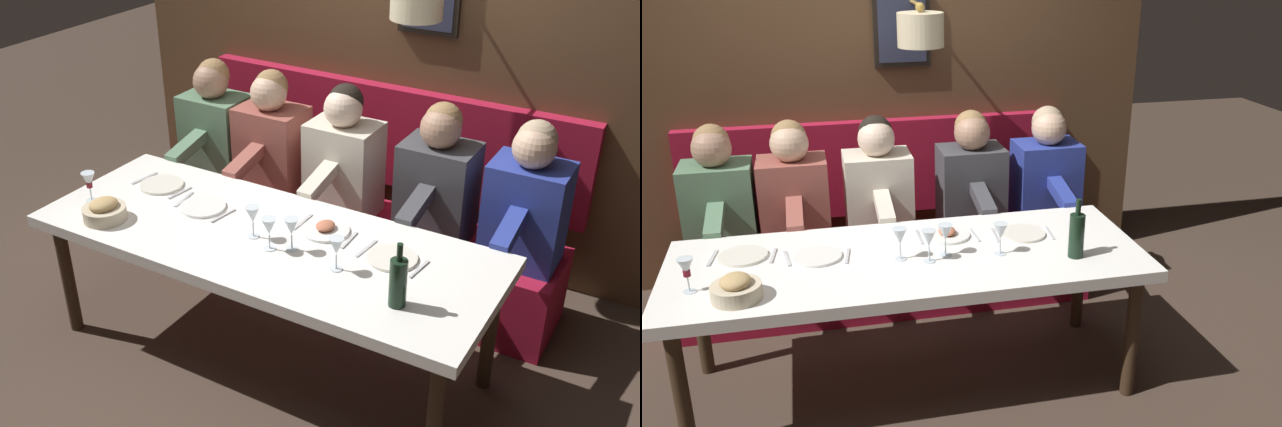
% 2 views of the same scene
% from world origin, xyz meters
% --- Properties ---
extents(ground_plane, '(12.00, 12.00, 0.00)m').
position_xyz_m(ground_plane, '(0.00, 0.00, 0.00)').
color(ground_plane, '#423328').
extents(dining_table, '(0.90, 2.34, 0.74)m').
position_xyz_m(dining_table, '(0.00, 0.00, 0.67)').
color(dining_table, white).
rests_on(dining_table, ground_plane).
extents(banquette_bench, '(0.52, 2.54, 0.45)m').
position_xyz_m(banquette_bench, '(0.89, 0.00, 0.23)').
color(banquette_bench, maroon).
rests_on(banquette_bench, ground_plane).
extents(back_wall_panel, '(0.59, 3.74, 2.90)m').
position_xyz_m(back_wall_panel, '(1.46, -0.00, 1.37)').
color(back_wall_panel, brown).
rests_on(back_wall_panel, ground_plane).
extents(diner_nearest, '(0.60, 0.40, 0.79)m').
position_xyz_m(diner_nearest, '(0.88, -1.03, 0.82)').
color(diner_nearest, '#283893').
rests_on(diner_nearest, banquette_bench).
extents(diner_near, '(0.60, 0.40, 0.79)m').
position_xyz_m(diner_near, '(0.88, -0.54, 0.82)').
color(diner_near, '#3D3D42').
rests_on(diner_near, banquette_bench).
extents(diner_middle, '(0.60, 0.40, 0.79)m').
position_xyz_m(diner_middle, '(0.88, 0.04, 0.82)').
color(diner_middle, beige).
rests_on(diner_middle, banquette_bench).
extents(diner_far, '(0.60, 0.40, 0.79)m').
position_xyz_m(diner_far, '(0.88, 0.54, 0.82)').
color(diner_far, '#934C42').
rests_on(diner_far, banquette_bench).
extents(diner_farthest, '(0.60, 0.40, 0.79)m').
position_xyz_m(diner_farthest, '(0.88, 0.97, 0.82)').
color(diner_farthest, '#567A5B').
rests_on(diner_farthest, banquette_bench).
extents(place_setting_0, '(0.24, 0.31, 0.05)m').
position_xyz_m(place_setting_0, '(0.19, -0.24, 0.75)').
color(place_setting_0, white).
rests_on(place_setting_0, dining_table).
extents(place_setting_1, '(0.24, 0.33, 0.01)m').
position_xyz_m(place_setting_1, '(0.08, 0.44, 0.75)').
color(place_setting_1, white).
rests_on(place_setting_1, dining_table).
extents(place_setting_2, '(0.24, 0.33, 0.01)m').
position_xyz_m(place_setting_2, '(0.16, 0.80, 0.75)').
color(place_setting_2, silver).
rests_on(place_setting_2, dining_table).
extents(place_setting_3, '(0.24, 0.32, 0.01)m').
position_xyz_m(place_setting_3, '(0.12, -0.63, 0.75)').
color(place_setting_3, silver).
rests_on(place_setting_3, dining_table).
extents(wine_glass_0, '(0.07, 0.07, 0.16)m').
position_xyz_m(wine_glass_0, '(-0.04, -0.18, 0.86)').
color(wine_glass_0, silver).
rests_on(wine_glass_0, dining_table).
extents(wine_glass_1, '(0.07, 0.07, 0.16)m').
position_xyz_m(wine_glass_1, '(-0.08, -0.45, 0.86)').
color(wine_glass_1, silver).
rests_on(wine_glass_1, dining_table).
extents(wine_glass_2, '(0.07, 0.07, 0.16)m').
position_xyz_m(wine_glass_2, '(-0.09, -0.09, 0.86)').
color(wine_glass_2, silver).
rests_on(wine_glass_2, dining_table).
extents(wine_glass_3, '(0.07, 0.07, 0.16)m').
position_xyz_m(wine_glass_3, '(-0.03, 0.04, 0.86)').
color(wine_glass_3, silver).
rests_on(wine_glass_3, dining_table).
extents(wine_glass_4, '(0.07, 0.07, 0.16)m').
position_xyz_m(wine_glass_4, '(-0.16, 1.00, 0.86)').
color(wine_glass_4, silver).
rests_on(wine_glass_4, dining_table).
extents(wine_bottle, '(0.08, 0.08, 0.30)m').
position_xyz_m(wine_bottle, '(-0.19, -0.80, 0.86)').
color(wine_bottle, black).
rests_on(wine_bottle, dining_table).
extents(bread_bowl, '(0.22, 0.22, 0.12)m').
position_xyz_m(bread_bowl, '(-0.27, 0.79, 0.79)').
color(bread_bowl, beige).
rests_on(bread_bowl, dining_table).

